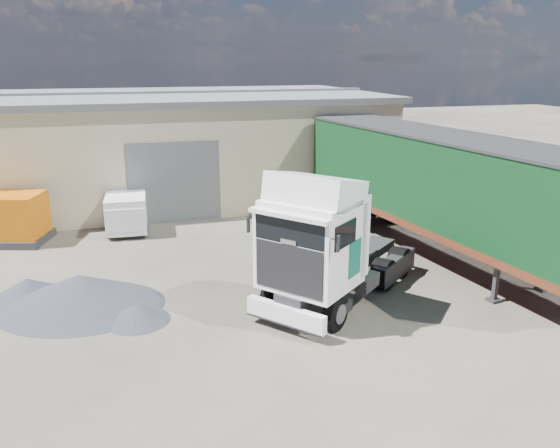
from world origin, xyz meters
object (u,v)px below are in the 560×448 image
object	(u,v)px
tractor_unit	(325,250)
box_trailer	(432,181)
panel_van	(127,209)
orange_skip	(5,222)

from	to	relation	value
tractor_unit	box_trailer	xyz separation A→B (m)	(5.45, 3.35, 1.00)
tractor_unit	panel_van	xyz separation A→B (m)	(-5.42, 9.64, -0.93)
panel_van	box_trailer	bearing A→B (deg)	-27.15
box_trailer	panel_van	size ratio (longest dim) A/B	3.44
box_trailer	panel_van	bearing A→B (deg)	141.76
tractor_unit	orange_skip	xyz separation A→B (m)	(-10.13, 9.02, -0.90)
tractor_unit	panel_van	distance (m)	11.10
box_trailer	tractor_unit	bearing A→B (deg)	-156.55
panel_van	tractor_unit	bearing A→B (deg)	-57.76
tractor_unit	box_trailer	distance (m)	6.47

